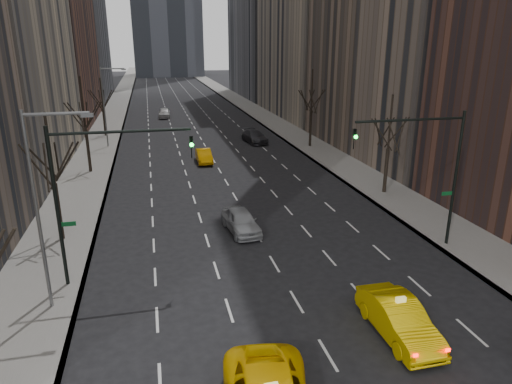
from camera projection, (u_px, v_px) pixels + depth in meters
sidewalk_left at (113, 116)px, 76.38m from camera, size 4.50×320.00×0.15m
sidewalk_right at (255, 111)px, 81.65m from camera, size 4.50×320.00×0.15m
tree_lw_b at (55, 184)px, 27.17m from camera, size 3.36×3.50×7.82m
tree_lw_c at (86, 130)px, 41.88m from camera, size 3.36×3.50×8.74m
tree_lw_d at (103, 109)px, 58.69m from camera, size 3.36×3.50×7.36m
tree_rw_b at (388, 149)px, 36.04m from camera, size 3.36×3.50×7.82m
tree_rw_c at (311, 113)px, 52.60m from camera, size 3.36×3.50×8.74m
traffic_mast_left at (91, 180)px, 21.69m from camera, size 6.69×0.39×8.00m
traffic_mast_right at (432, 159)px, 25.61m from camera, size 6.69×0.39×8.00m
streetlight_near at (43, 193)px, 19.43m from camera, size 2.83×0.22×9.00m
streetlight_far at (107, 99)px, 51.82m from camera, size 2.83×0.22×9.00m
taxi_sedan at (399, 319)px, 18.94m from camera, size 1.73×4.85×1.59m
silver_sedan_ahead at (241, 221)px, 29.48m from camera, size 2.22×4.54×1.49m
far_taxi at (204, 156)px, 46.66m from camera, size 1.45×4.12×1.36m
far_suv_grey at (254, 136)px, 56.01m from camera, size 2.76×5.36×1.49m
far_car_white at (164, 113)px, 74.60m from camera, size 2.10×4.71×1.57m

